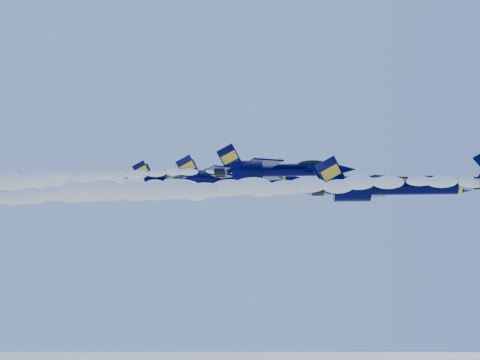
# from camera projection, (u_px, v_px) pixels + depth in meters

# --- Properties ---
(smoke_trail_jet_lead) EXTENTS (38.60, 2.16, 1.94)m
(smoke_trail_jet_lead) POSITION_uv_depth(u_px,v_px,m) (265.00, 187.00, 49.54)
(smoke_trail_jet_lead) COLOR white
(jet_second) EXTENTS (18.27, 14.99, 6.79)m
(jet_second) POSITION_uv_depth(u_px,v_px,m) (385.00, 187.00, 58.21)
(jet_second) COLOR #00002E
(smoke_trail_jet_second) EXTENTS (38.60, 2.04, 1.83)m
(smoke_trail_jet_second) POSITION_uv_depth(u_px,v_px,m) (141.00, 194.00, 60.21)
(smoke_trail_jet_second) COLOR white
(jet_third) EXTENTS (17.64, 14.47, 6.56)m
(jet_third) POSITION_uv_depth(u_px,v_px,m) (276.00, 170.00, 67.06)
(jet_third) COLOR #00002E
(smoke_trail_jet_third) EXTENTS (38.60, 1.97, 1.77)m
(smoke_trail_jet_third) POSITION_uv_depth(u_px,v_px,m) (68.00, 176.00, 69.04)
(smoke_trail_jet_third) COLOR white
(jet_fourth) EXTENTS (18.69, 15.33, 6.94)m
(jet_fourth) POSITION_uv_depth(u_px,v_px,m) (230.00, 179.00, 78.17)
(jet_fourth) COLOR #00002E
(smoke_trail_jet_fourth) EXTENTS (38.60, 2.08, 1.87)m
(smoke_trail_jet_fourth) POSITION_uv_depth(u_px,v_px,m) (49.00, 184.00, 80.19)
(smoke_trail_jet_fourth) COLOR white
(jet_fifth) EXTENTS (16.67, 13.68, 6.20)m
(jet_fifth) POSITION_uv_depth(u_px,v_px,m) (176.00, 180.00, 86.44)
(jet_fifth) COLOR #00002E
(smoke_trail_jet_fifth) EXTENTS (38.60, 1.86, 1.67)m
(smoke_trail_jet_fifth) POSITION_uv_depth(u_px,v_px,m) (18.00, 184.00, 88.39)
(smoke_trail_jet_fifth) COLOR white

